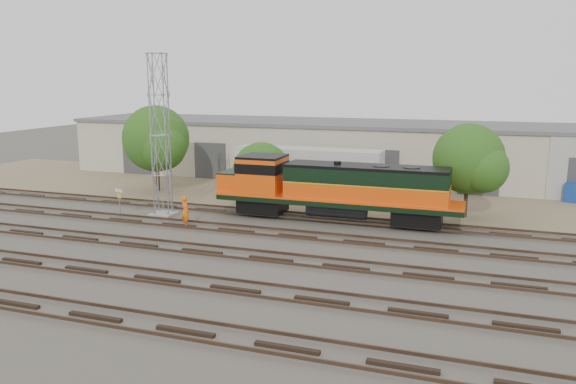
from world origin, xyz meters
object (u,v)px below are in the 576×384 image
(semi_trailer, at_px, (312,165))
(worker, at_px, (185,211))
(signal_tower, at_px, (161,139))
(locomotive, at_px, (333,188))

(semi_trailer, bearing_deg, worker, -108.54)
(signal_tower, xyz_separation_m, worker, (2.92, -2.17, -4.30))
(locomotive, distance_m, semi_trailer, 9.20)
(locomotive, height_order, semi_trailer, locomotive)
(semi_trailer, bearing_deg, locomotive, -63.67)
(locomotive, distance_m, worker, 9.65)
(worker, relative_size, semi_trailer, 0.17)
(locomotive, bearing_deg, signal_tower, -168.68)
(worker, distance_m, semi_trailer, 13.62)
(locomotive, bearing_deg, worker, -152.32)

